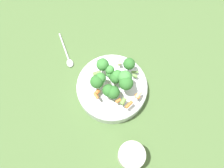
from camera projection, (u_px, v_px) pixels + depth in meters
The scene contains 5 objects.
ground_plane at pixel (112, 91), 0.82m from camera, with size 3.00×3.00×0.00m, color #4C6B38.
bowl at pixel (112, 88), 0.80m from camera, with size 0.26×0.26×0.05m.
pasta_salad at pixel (114, 79), 0.73m from camera, with size 0.18×0.19×0.09m.
cup at pixel (131, 156), 0.68m from camera, with size 0.08×0.08×0.11m.
spoon at pixel (67, 56), 0.87m from camera, with size 0.08×0.16×0.01m.
Camera 1 is at (-0.20, -0.20, 0.77)m, focal length 35.00 mm.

